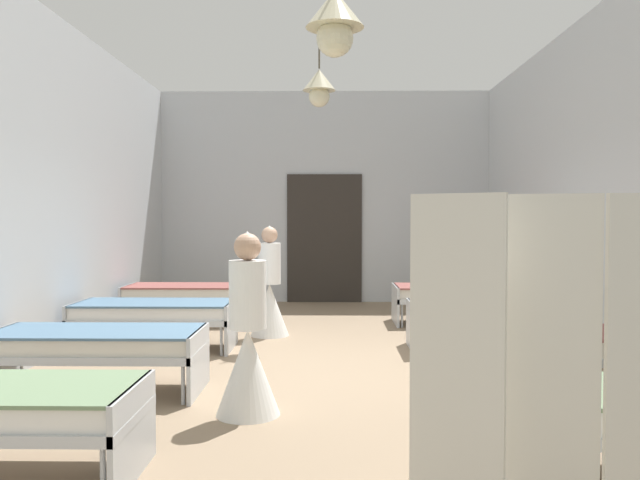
# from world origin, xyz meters

# --- Properties ---
(ground_plane) EXTENTS (6.74, 11.11, 0.10)m
(ground_plane) POSITION_xyz_m (0.00, 0.00, -0.05)
(ground_plane) COLOR #8C755B
(room_shell) EXTENTS (6.54, 10.71, 3.95)m
(room_shell) POSITION_xyz_m (0.00, 1.30, 1.98)
(room_shell) COLOR silver
(room_shell) RESTS_ON ground
(bed_left_row_1) EXTENTS (1.90, 0.84, 0.57)m
(bed_left_row_1) POSITION_xyz_m (-2.02, -0.95, 0.44)
(bed_left_row_1) COLOR #B7BCC1
(bed_left_row_1) RESTS_ON ground
(bed_right_row_1) EXTENTS (1.90, 0.84, 0.57)m
(bed_right_row_1) POSITION_xyz_m (2.02, -0.95, 0.44)
(bed_right_row_1) COLOR #B7BCC1
(bed_right_row_1) RESTS_ON ground
(bed_left_row_2) EXTENTS (1.90, 0.84, 0.57)m
(bed_left_row_2) POSITION_xyz_m (-2.02, 0.95, 0.44)
(bed_left_row_2) COLOR #B7BCC1
(bed_left_row_2) RESTS_ON ground
(bed_right_row_2) EXTENTS (1.90, 0.84, 0.57)m
(bed_right_row_2) POSITION_xyz_m (2.02, 0.95, 0.44)
(bed_right_row_2) COLOR #B7BCC1
(bed_right_row_2) RESTS_ON ground
(bed_left_row_3) EXTENTS (1.90, 0.84, 0.57)m
(bed_left_row_3) POSITION_xyz_m (-2.02, 2.85, 0.44)
(bed_left_row_3) COLOR #B7BCC1
(bed_left_row_3) RESTS_ON ground
(bed_right_row_3) EXTENTS (1.90, 0.84, 0.57)m
(bed_right_row_3) POSITION_xyz_m (2.02, 2.85, 0.44)
(bed_right_row_3) COLOR #B7BCC1
(bed_right_row_3) RESTS_ON ground
(nurse_near_aisle) EXTENTS (0.52, 0.52, 1.49)m
(nurse_near_aisle) POSITION_xyz_m (-0.56, -1.58, 0.53)
(nurse_near_aisle) COLOR white
(nurse_near_aisle) RESTS_ON ground
(nurse_mid_aisle) EXTENTS (0.52, 0.52, 1.49)m
(nurse_mid_aisle) POSITION_xyz_m (-0.71, 1.85, 0.53)
(nurse_mid_aisle) COLOR white
(nurse_mid_aisle) RESTS_ON ground
(patient_seated_primary) EXTENTS (0.44, 0.44, 0.80)m
(patient_seated_primary) POSITION_xyz_m (1.67, 0.96, 0.87)
(patient_seated_primary) COLOR #515B70
(patient_seated_primary) RESTS_ON bed_right_row_2
(privacy_screen) EXTENTS (1.24, 0.24, 1.70)m
(privacy_screen) POSITION_xyz_m (1.07, -3.90, 0.85)
(privacy_screen) COLOR silver
(privacy_screen) RESTS_ON ground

